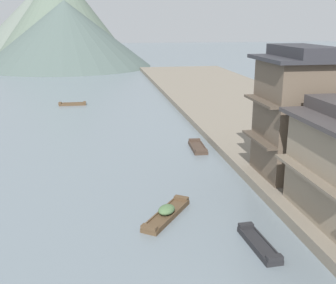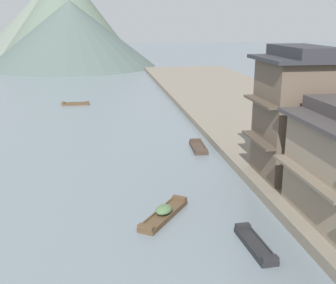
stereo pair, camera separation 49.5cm
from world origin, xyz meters
name	(u,v)px [view 1 (the left image)]	position (x,y,z in m)	size (l,w,h in m)	color
riverbank_right	(279,124)	(15.68, 30.00, 0.32)	(18.00, 110.00, 0.64)	slate
boat_moored_nearest	(167,213)	(0.29, 10.95, 0.25)	(3.42, 4.28, 0.72)	brown
boat_moored_second	(72,104)	(-6.53, 45.92, 0.15)	(3.60, 1.05, 0.42)	brown
boat_moored_third	(259,244)	(4.30, 6.88, 0.17)	(1.08, 3.71, 0.48)	#232326
boat_moored_far	(198,147)	(5.24, 23.69, 0.16)	(1.35, 3.72, 0.47)	#423328
house_waterfront_tall	(298,113)	(9.87, 14.85, 4.96)	(5.75, 5.52, 8.74)	brown
hill_far_west	(61,15)	(-11.18, 103.60, 11.99)	(36.19, 36.19, 23.98)	#5B6B5B
hill_far_centre	(66,34)	(-9.75, 95.74, 7.71)	(40.27, 40.27, 15.41)	#4C5B56
hill_far_east	(34,27)	(-20.17, 119.90, 8.96)	(37.40, 37.40, 17.92)	slate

